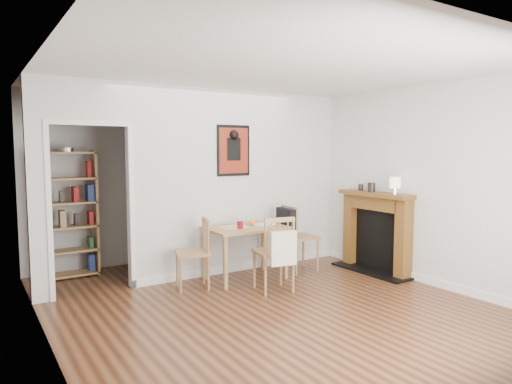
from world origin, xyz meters
TOP-DOWN VIEW (x-y plane):
  - ground at (0.00, 0.00)m, footprint 5.20×5.20m
  - room_shell at (0.10, 1.34)m, footprint 5.20×5.20m
  - dining_table at (0.36, 0.94)m, footprint 1.06×0.67m
  - chair_left at (-0.44, 0.93)m, footprint 0.56×0.56m
  - chair_right at (1.24, 0.89)m, footprint 0.58×0.52m
  - chair_front at (0.37, 0.28)m, footprint 0.56×0.61m
  - bookshelf at (-1.64, 2.33)m, footprint 0.74×0.30m
  - fireplace at (2.16, 0.25)m, footprint 0.45×1.25m
  - red_glass at (0.22, 0.86)m, footprint 0.08×0.08m
  - orange_fruit at (0.50, 0.99)m, footprint 0.08×0.08m
  - placemat at (0.21, 1.00)m, footprint 0.38×0.28m
  - notebook at (0.64, 0.93)m, footprint 0.32×0.26m
  - mantel_lamp at (2.06, -0.14)m, footprint 0.15×0.15m
  - ceramic_jar_a at (2.09, 0.30)m, footprint 0.11×0.11m
  - ceramic_jar_b at (2.15, 0.57)m, footprint 0.07×0.07m

SIDE VIEW (x-z plane):
  - ground at x=0.00m, z-range 0.00..0.00m
  - chair_left at x=-0.44m, z-range 0.00..0.90m
  - chair_front at x=0.37m, z-range 0.01..0.96m
  - chair_right at x=1.24m, z-range 0.02..0.98m
  - fireplace at x=2.16m, z-range 0.04..1.20m
  - dining_table at x=0.36m, z-range 0.27..0.99m
  - placemat at x=0.21m, z-range 0.72..0.72m
  - notebook at x=0.64m, z-range 0.72..0.73m
  - orange_fruit at x=0.50m, z-range 0.72..0.80m
  - red_glass at x=0.22m, z-range 0.72..0.82m
  - bookshelf at x=-1.64m, z-range -0.01..1.75m
  - ceramic_jar_b at x=2.15m, z-range 1.16..1.25m
  - ceramic_jar_a at x=2.09m, z-range 1.16..1.29m
  - room_shell at x=0.10m, z-range -1.30..3.90m
  - mantel_lamp at x=2.06m, z-range 1.19..1.43m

